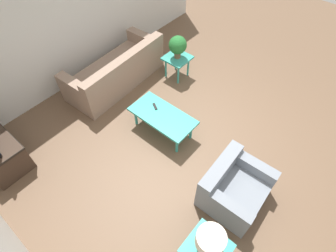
% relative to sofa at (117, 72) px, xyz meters
% --- Properties ---
extents(ground_plane, '(14.00, 14.00, 0.00)m').
position_rel_sofa_xyz_m(ground_plane, '(-2.22, 0.19, -0.30)').
color(ground_plane, brown).
extents(wall_right, '(0.12, 7.20, 2.70)m').
position_rel_sofa_xyz_m(wall_right, '(0.84, 0.19, 1.05)').
color(wall_right, silver).
rests_on(wall_right, ground_plane).
extents(sofa, '(1.03, 2.24, 0.81)m').
position_rel_sofa_xyz_m(sofa, '(0.00, 0.00, 0.00)').
color(sofa, gray).
rests_on(sofa, ground_plane).
extents(armchair, '(0.85, 0.97, 0.68)m').
position_rel_sofa_xyz_m(armchair, '(-3.29, 0.70, -0.02)').
color(armchair, slate).
rests_on(armchair, ground_plane).
extents(coffee_table, '(1.19, 0.60, 0.43)m').
position_rel_sofa_xyz_m(coffee_table, '(-1.63, 0.39, 0.09)').
color(coffee_table, teal).
rests_on(coffee_table, ground_plane).
extents(side_table_plant, '(0.52, 0.52, 0.50)m').
position_rel_sofa_xyz_m(side_table_plant, '(-0.83, -1.01, 0.13)').
color(side_table_plant, teal).
rests_on(side_table_plant, ground_plane).
extents(side_table_lamp, '(0.52, 0.52, 0.50)m').
position_rel_sofa_xyz_m(side_table_lamp, '(-3.49, 1.71, 0.13)').
color(side_table_lamp, teal).
rests_on(side_table_lamp, ground_plane).
extents(potted_plant, '(0.37, 0.37, 0.48)m').
position_rel_sofa_xyz_m(potted_plant, '(-0.83, -1.01, 0.49)').
color(potted_plant, brown).
rests_on(potted_plant, side_table_plant).
extents(table_lamp, '(0.34, 0.34, 0.43)m').
position_rel_sofa_xyz_m(table_lamp, '(-3.49, 1.71, 0.52)').
color(table_lamp, '#333333').
rests_on(table_lamp, side_table_lamp).
extents(remote_control, '(0.16, 0.11, 0.02)m').
position_rel_sofa_xyz_m(remote_control, '(-1.39, 0.33, 0.14)').
color(remote_control, black).
rests_on(remote_control, coffee_table).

